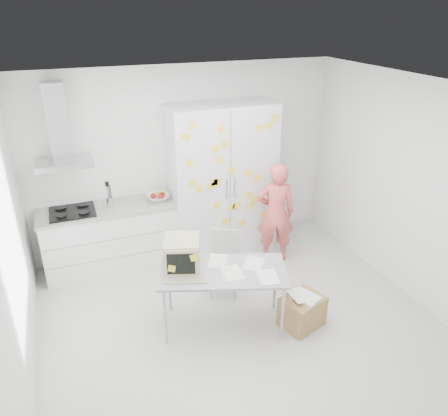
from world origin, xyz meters
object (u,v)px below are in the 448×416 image
object	(u,v)px
desk	(197,262)
chair	(225,258)
person	(275,213)
cardboard_box	(302,311)

from	to	relation	value
desk	chair	world-z (taller)	desk
person	desk	world-z (taller)	person
chair	cardboard_box	size ratio (longest dim) A/B	1.50
person	cardboard_box	distance (m)	1.58
desk	chair	distance (m)	0.83
desk	cardboard_box	world-z (taller)	desk
chair	cardboard_box	world-z (taller)	chair
desk	cardboard_box	size ratio (longest dim) A/B	2.77
person	desk	distance (m)	1.77
person	cardboard_box	xyz separation A→B (m)	(-0.36, -1.44, -0.55)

